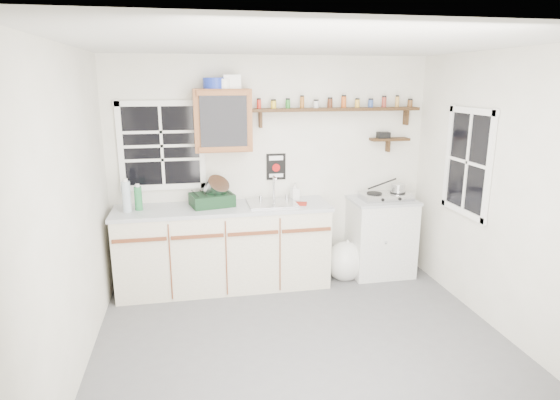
{
  "coord_description": "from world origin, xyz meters",
  "views": [
    {
      "loc": [
        -0.89,
        -3.57,
        2.23
      ],
      "look_at": [
        -0.1,
        0.55,
        1.16
      ],
      "focal_mm": 30.0,
      "sensor_mm": 36.0,
      "label": 1
    }
  ],
  "objects_px": {
    "main_cabinet": "(224,247)",
    "spice_shelf": "(337,108)",
    "upper_cabinet": "(223,120)",
    "dish_rack": "(213,196)",
    "right_cabinet": "(381,236)",
    "hotplate": "(386,196)"
  },
  "relations": [
    {
      "from": "main_cabinet",
      "to": "spice_shelf",
      "type": "height_order",
      "value": "spice_shelf"
    },
    {
      "from": "spice_shelf",
      "to": "upper_cabinet",
      "type": "bearing_deg",
      "value": -176.9
    },
    {
      "from": "main_cabinet",
      "to": "upper_cabinet",
      "type": "height_order",
      "value": "upper_cabinet"
    },
    {
      "from": "main_cabinet",
      "to": "dish_rack",
      "type": "distance_m",
      "value": 0.58
    },
    {
      "from": "upper_cabinet",
      "to": "dish_rack",
      "type": "xyz_separation_m",
      "value": [
        -0.13,
        -0.09,
        -0.8
      ]
    },
    {
      "from": "main_cabinet",
      "to": "upper_cabinet",
      "type": "distance_m",
      "value": 1.37
    },
    {
      "from": "right_cabinet",
      "to": "dish_rack",
      "type": "xyz_separation_m",
      "value": [
        -1.93,
        0.03,
        0.57
      ]
    },
    {
      "from": "upper_cabinet",
      "to": "dish_rack",
      "type": "distance_m",
      "value": 0.81
    },
    {
      "from": "main_cabinet",
      "to": "spice_shelf",
      "type": "relative_size",
      "value": 1.21
    },
    {
      "from": "right_cabinet",
      "to": "hotplate",
      "type": "bearing_deg",
      "value": -34.96
    },
    {
      "from": "right_cabinet",
      "to": "spice_shelf",
      "type": "relative_size",
      "value": 0.48
    },
    {
      "from": "upper_cabinet",
      "to": "main_cabinet",
      "type": "bearing_deg",
      "value": -103.68
    },
    {
      "from": "spice_shelf",
      "to": "hotplate",
      "type": "distance_m",
      "value": 1.14
    },
    {
      "from": "spice_shelf",
      "to": "dish_rack",
      "type": "xyz_separation_m",
      "value": [
        -1.41,
        -0.16,
        -0.9
      ]
    },
    {
      "from": "dish_rack",
      "to": "spice_shelf",
      "type": "bearing_deg",
      "value": -6.37
    },
    {
      "from": "upper_cabinet",
      "to": "hotplate",
      "type": "height_order",
      "value": "upper_cabinet"
    },
    {
      "from": "main_cabinet",
      "to": "spice_shelf",
      "type": "bearing_deg",
      "value": 9.21
    },
    {
      "from": "right_cabinet",
      "to": "hotplate",
      "type": "distance_m",
      "value": 0.49
    },
    {
      "from": "hotplate",
      "to": "main_cabinet",
      "type": "bearing_deg",
      "value": 179.82
    },
    {
      "from": "right_cabinet",
      "to": "dish_rack",
      "type": "relative_size",
      "value": 1.81
    },
    {
      "from": "right_cabinet",
      "to": "upper_cabinet",
      "type": "distance_m",
      "value": 2.26
    },
    {
      "from": "main_cabinet",
      "to": "dish_rack",
      "type": "height_order",
      "value": "dish_rack"
    }
  ]
}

